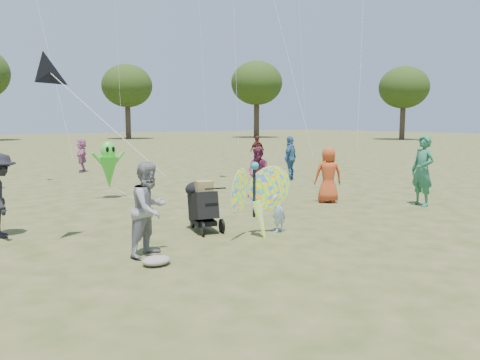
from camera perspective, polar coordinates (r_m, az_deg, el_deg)
name	(u,v)px	position (r m, az deg, el deg)	size (l,w,h in m)	color
ground	(295,244)	(9.07, 6.73, -7.79)	(160.00, 160.00, 0.00)	#51592B
child_girl	(279,206)	(9.88, 4.72, -3.19)	(0.41, 0.27, 1.11)	#ADCCF5
adult_man	(149,209)	(8.27, -10.99, -3.48)	(0.80, 0.62, 1.65)	gray
grey_bag	(156,260)	(7.87, -10.15, -9.63)	(0.48, 0.39, 0.15)	gray
crowd_a	(328,175)	(13.63, 10.70, 0.61)	(0.78, 0.51, 1.59)	#B8421D
crowd_b	(0,195)	(10.55, -27.19, -1.67)	(1.11, 0.64, 1.71)	black
crowd_c	(290,158)	(18.51, 6.13, 2.67)	(1.02, 0.43, 1.75)	teal
crowd_e	(259,172)	(14.19, 2.31, 0.92)	(0.76, 0.59, 1.56)	maroon
crowd_f	(423,171)	(13.80, 21.37, 1.06)	(0.71, 0.47, 1.95)	#296D4E
crowd_h	(257,150)	(24.67, 2.11, 3.62)	(0.91, 0.38, 1.55)	#4D1F19
crowd_j	(82,155)	(22.60, -18.74, 2.87)	(1.41, 0.45, 1.52)	#B36694
jogging_stroller	(202,203)	(9.97, -4.68, -2.78)	(0.67, 1.12, 1.09)	black
butterfly_kite	(257,199)	(9.44, 2.05, -2.39)	(1.74, 0.75, 1.73)	#EA2541
delta_kite_rig	(51,73)	(9.31, -22.09, 11.98)	(1.98, 1.85, 2.30)	black
alien_kite	(109,167)	(14.55, -15.71, 1.57)	(1.12, 0.69, 1.74)	green
tree_line	(10,74)	(52.46, -26.24, 11.49)	(91.78, 33.60, 10.79)	#3A2D21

